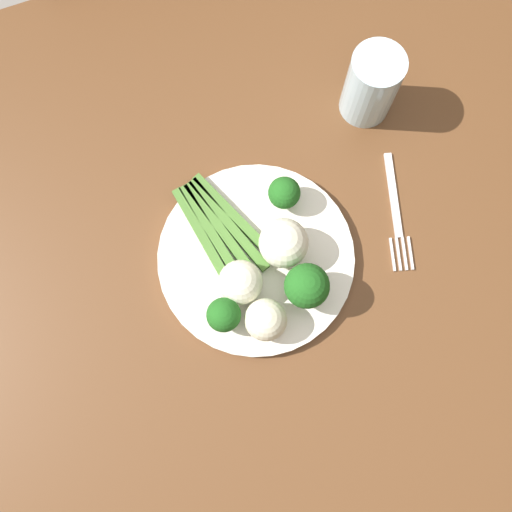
# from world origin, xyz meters

# --- Properties ---
(ground_plane) EXTENTS (6.00, 6.00, 0.02)m
(ground_plane) POSITION_xyz_m (0.00, 0.00, -0.01)
(ground_plane) COLOR gray
(dining_table) EXTENTS (1.11, 1.01, 0.76)m
(dining_table) POSITION_xyz_m (0.00, 0.00, 0.65)
(dining_table) COLOR brown
(dining_table) RESTS_ON ground_plane
(plate) EXTENTS (0.26, 0.26, 0.01)m
(plate) POSITION_xyz_m (0.02, -0.02, 0.76)
(plate) COLOR silver
(plate) RESTS_ON dining_table
(asparagus_bundle) EXTENTS (0.10, 0.16, 0.01)m
(asparagus_bundle) POSITION_xyz_m (0.05, -0.07, 0.78)
(asparagus_bundle) COLOR #47752D
(asparagus_bundle) RESTS_ON plate
(broccoli_back) EXTENTS (0.06, 0.06, 0.07)m
(broccoli_back) POSITION_xyz_m (-0.03, 0.05, 0.81)
(broccoli_back) COLOR #4C7F2B
(broccoli_back) RESTS_ON plate
(broccoli_near_center) EXTENTS (0.04, 0.04, 0.05)m
(broccoli_near_center) POSITION_xyz_m (0.08, 0.04, 0.80)
(broccoli_near_center) COLOR #4C7F2B
(broccoli_near_center) RESTS_ON plate
(broccoli_front) EXTENTS (0.04, 0.04, 0.05)m
(broccoli_front) POSITION_xyz_m (-0.04, -0.08, 0.80)
(broccoli_front) COLOR #4C7F2B
(broccoli_front) RESTS_ON plate
(cauliflower_left) EXTENTS (0.06, 0.06, 0.06)m
(cauliflower_left) POSITION_xyz_m (0.05, 0.01, 0.80)
(cauliflower_left) COLOR silver
(cauliflower_left) RESTS_ON plate
(cauliflower_right) EXTENTS (0.06, 0.06, 0.06)m
(cauliflower_right) POSITION_xyz_m (-0.02, -0.02, 0.80)
(cauliflower_right) COLOR silver
(cauliflower_right) RESTS_ON plate
(cauliflower_back_right) EXTENTS (0.05, 0.05, 0.05)m
(cauliflower_back_right) POSITION_xyz_m (0.03, 0.06, 0.80)
(cauliflower_back_right) COLOR beige
(cauliflower_back_right) RESTS_ON plate
(fork) EXTENTS (0.06, 0.16, 0.00)m
(fork) POSITION_xyz_m (-0.18, -0.01, 0.76)
(fork) COLOR silver
(fork) RESTS_ON dining_table
(water_glass) EXTENTS (0.07, 0.07, 0.11)m
(water_glass) POSITION_xyz_m (-0.20, -0.17, 0.81)
(water_glass) COLOR silver
(water_glass) RESTS_ON dining_table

